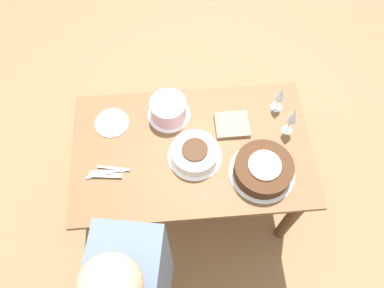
% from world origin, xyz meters
% --- Properties ---
extents(ground_plane, '(12.00, 12.00, 0.00)m').
position_xyz_m(ground_plane, '(0.00, 0.00, 0.00)').
color(ground_plane, '#8E6B47').
extents(dining_table, '(1.28, 0.77, 0.73)m').
position_xyz_m(dining_table, '(0.00, 0.00, 0.60)').
color(dining_table, brown).
rests_on(dining_table, ground_plane).
extents(cake_center_white, '(0.28, 0.28, 0.09)m').
position_xyz_m(cake_center_white, '(0.01, -0.05, 0.77)').
color(cake_center_white, white).
rests_on(cake_center_white, dining_table).
extents(cake_front_chocolate, '(0.34, 0.34, 0.10)m').
position_xyz_m(cake_front_chocolate, '(0.35, -0.17, 0.78)').
color(cake_front_chocolate, white).
rests_on(cake_front_chocolate, dining_table).
extents(cake_back_decorated, '(0.24, 0.24, 0.12)m').
position_xyz_m(cake_back_decorated, '(-0.11, 0.22, 0.79)').
color(cake_back_decorated, white).
rests_on(cake_back_decorated, dining_table).
extents(wine_glass_near, '(0.06, 0.06, 0.21)m').
position_xyz_m(wine_glass_near, '(0.52, 0.07, 0.88)').
color(wine_glass_near, silver).
rests_on(wine_glass_near, dining_table).
extents(wine_glass_far, '(0.07, 0.07, 0.18)m').
position_xyz_m(wine_glass_far, '(0.49, 0.22, 0.86)').
color(wine_glass_far, silver).
rests_on(wine_glass_far, dining_table).
extents(dessert_plate_left, '(0.19, 0.19, 0.01)m').
position_xyz_m(dessert_plate_left, '(-0.43, 0.19, 0.74)').
color(dessert_plate_left, beige).
rests_on(dessert_plate_left, dining_table).
extents(fork_pile, '(0.22, 0.08, 0.01)m').
position_xyz_m(fork_pile, '(-0.45, -0.11, 0.74)').
color(fork_pile, silver).
rests_on(fork_pile, dining_table).
extents(napkin_stack, '(0.18, 0.16, 0.02)m').
position_xyz_m(napkin_stack, '(0.23, 0.12, 0.74)').
color(napkin_stack, gray).
rests_on(napkin_stack, dining_table).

